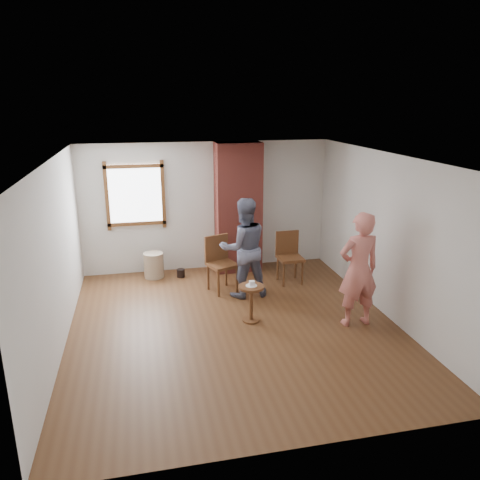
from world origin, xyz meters
The scene contains 12 objects.
ground centered at (0.00, 0.00, 0.00)m, with size 5.50×5.50×0.00m, color brown.
room_shell centered at (-0.06, 0.61, 1.81)m, with size 5.04×5.52×2.62m.
brick_chimney centered at (0.60, 2.50, 1.30)m, with size 0.90×0.50×2.60m, color #A7453B.
stoneware_crock centered at (-1.13, 2.40, 0.25)m, with size 0.39×0.39×0.50m, color tan.
dark_pot centered at (-0.61, 2.29, 0.08)m, with size 0.16×0.16×0.16m, color black.
dining_chair_left centered at (0.04, 1.50, 0.57)m, with size 0.61×0.61×1.02m.
dining_chair_right centered at (1.41, 1.65, 0.55)m, with size 0.46×0.46×0.97m.
side_table centered at (0.30, 0.12, 0.40)m, with size 0.40×0.40×0.60m.
cake_plate centered at (0.30, 0.12, 0.60)m, with size 0.18×0.18×0.01m, color white.
cake_slice centered at (0.31, 0.12, 0.64)m, with size 0.08×0.07×0.06m, color white.
man centered at (0.41, 1.15, 0.89)m, with size 0.87×0.67×1.78m, color #141638.
person_pink centered at (1.87, -0.32, 0.90)m, with size 0.66×0.43×1.81m, color #E17B70.
Camera 1 is at (-1.32, -6.46, 3.39)m, focal length 35.00 mm.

